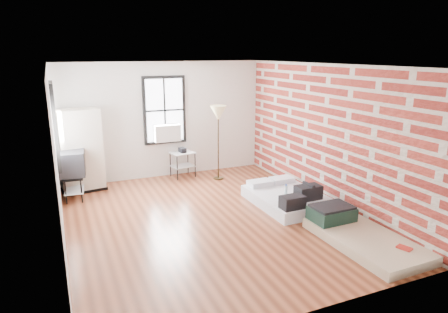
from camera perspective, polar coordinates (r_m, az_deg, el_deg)
name	(u,v)px	position (r m, az deg, el deg)	size (l,w,h in m)	color
ground	(210,220)	(7.50, -2.07, -8.99)	(6.00, 6.00, 0.00)	#5A2A17
room_shell	(213,123)	(7.40, -1.54, 4.77)	(5.02, 6.02, 2.80)	silver
mattress_main	(288,198)	(8.24, 9.20, -5.81)	(1.31, 1.76, 0.56)	white
mattress_bare	(357,233)	(7.02, 18.45, -10.36)	(1.08, 2.00, 0.43)	tan
wardrobe	(81,151)	(9.31, -19.78, 0.78)	(0.98, 0.64, 1.83)	black
side_table	(183,157)	(9.88, -5.94, -0.08)	(0.63, 0.54, 0.74)	black
floor_lamp	(218,116)	(9.44, -0.83, 5.76)	(0.38, 0.38, 1.79)	#2E230F
tv_stand	(72,165)	(8.88, -20.83, -1.16)	(0.57, 0.76, 1.02)	black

